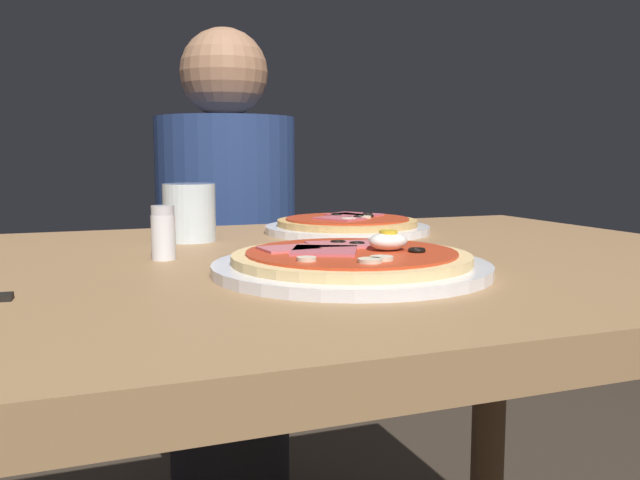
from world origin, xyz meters
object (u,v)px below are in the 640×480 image
at_px(water_glass_near, 189,217).
at_px(diner_person, 228,297).
at_px(salt_shaker, 163,233).
at_px(dining_table, 289,349).
at_px(pizza_across_left, 347,226).
at_px(pizza_foreground, 351,262).

xyz_separation_m(water_glass_near, diner_person, (0.18, 0.54, -0.24)).
bearing_deg(diner_person, salt_shaker, 70.87).
relative_size(dining_table, salt_shaker, 18.66).
bearing_deg(salt_shaker, diner_person, 70.87).
bearing_deg(diner_person, water_glass_near, 71.26).
distance_m(pizza_across_left, water_glass_near, 0.27).
xyz_separation_m(pizza_foreground, diner_person, (0.07, 0.88, -0.22)).
height_order(dining_table, salt_shaker, salt_shaker).
relative_size(water_glass_near, diner_person, 0.07).
bearing_deg(water_glass_near, pizza_across_left, 3.48).
bearing_deg(water_glass_near, pizza_foreground, -71.69).
bearing_deg(salt_shaker, dining_table, -18.10).
relative_size(dining_table, diner_person, 1.06).
distance_m(dining_table, water_glass_near, 0.28).
relative_size(dining_table, water_glass_near, 14.49).
bearing_deg(dining_table, diner_person, 82.56).
distance_m(pizza_foreground, pizza_across_left, 0.39).
bearing_deg(water_glass_near, dining_table, -69.15).
bearing_deg(salt_shaker, water_glass_near, 69.68).
height_order(salt_shaker, diner_person, diner_person).
height_order(dining_table, pizza_across_left, pizza_across_left).
distance_m(pizza_foreground, water_glass_near, 0.36).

